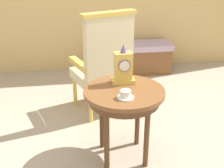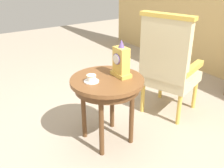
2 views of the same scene
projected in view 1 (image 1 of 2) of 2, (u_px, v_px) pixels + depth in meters
The scene contains 6 objects.
ground_plane at pixel (123, 154), 2.68m from camera, with size 10.00×10.00×0.00m, color tan.
side_table at pixel (124, 99), 2.43m from camera, with size 0.66×0.66×0.65m.
teacup_left at pixel (125, 95), 2.26m from camera, with size 0.13×0.13×0.06m.
mantel_clock at pixel (123, 68), 2.47m from camera, with size 0.19×0.11×0.34m.
armchair at pixel (104, 62), 3.15m from camera, with size 0.69×0.68×1.14m.
window_bench at pixel (135, 58), 4.42m from camera, with size 1.04×0.40×0.44m.
Camera 1 is at (-0.42, -2.15, 1.66)m, focal length 48.06 mm.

